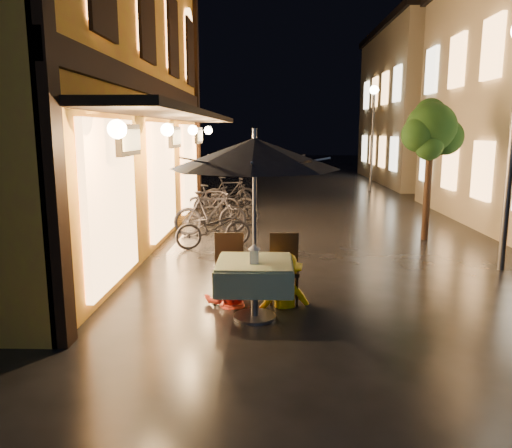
{
  "coord_description": "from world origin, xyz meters",
  "views": [
    {
      "loc": [
        -1.09,
        -6.7,
        2.42
      ],
      "look_at": [
        -1.3,
        0.13,
        1.15
      ],
      "focal_mm": 35.0,
      "sensor_mm": 36.0,
      "label": 1
    }
  ],
  "objects_px": {
    "person_orange": "(229,253)",
    "person_yellow": "(284,255)",
    "table_lantern": "(254,253)",
    "patio_umbrella": "(255,154)",
    "cafe_table": "(255,275)",
    "bicycle_0": "(213,228)"
  },
  "relations": [
    {
      "from": "person_orange",
      "to": "person_yellow",
      "type": "bearing_deg",
      "value": 175.71
    },
    {
      "from": "table_lantern",
      "to": "person_yellow",
      "type": "relative_size",
      "value": 0.17
    },
    {
      "from": "person_orange",
      "to": "patio_umbrella",
      "type": "bearing_deg",
      "value": 122.89
    },
    {
      "from": "table_lantern",
      "to": "cafe_table",
      "type": "bearing_deg",
      "value": 90.0
    },
    {
      "from": "person_orange",
      "to": "cafe_table",
      "type": "bearing_deg",
      "value": 122.89
    },
    {
      "from": "cafe_table",
      "to": "bicycle_0",
      "type": "bearing_deg",
      "value": 104.02
    },
    {
      "from": "person_yellow",
      "to": "cafe_table",
      "type": "bearing_deg",
      "value": 37.05
    },
    {
      "from": "person_yellow",
      "to": "bicycle_0",
      "type": "distance_m",
      "value": 3.79
    },
    {
      "from": "patio_umbrella",
      "to": "person_yellow",
      "type": "bearing_deg",
      "value": 52.61
    },
    {
      "from": "table_lantern",
      "to": "bicycle_0",
      "type": "height_order",
      "value": "table_lantern"
    },
    {
      "from": "cafe_table",
      "to": "patio_umbrella",
      "type": "bearing_deg",
      "value": -14.04
    },
    {
      "from": "table_lantern",
      "to": "person_orange",
      "type": "xyz_separation_m",
      "value": [
        -0.38,
        0.67,
        -0.17
      ]
    },
    {
      "from": "cafe_table",
      "to": "person_orange",
      "type": "bearing_deg",
      "value": 124.91
    },
    {
      "from": "cafe_table",
      "to": "table_lantern",
      "type": "distance_m",
      "value": 0.36
    },
    {
      "from": "cafe_table",
      "to": "person_yellow",
      "type": "distance_m",
      "value": 0.66
    },
    {
      "from": "table_lantern",
      "to": "person_orange",
      "type": "relative_size",
      "value": 0.17
    },
    {
      "from": "bicycle_0",
      "to": "person_yellow",
      "type": "bearing_deg",
      "value": 179.45
    },
    {
      "from": "patio_umbrella",
      "to": "table_lantern",
      "type": "distance_m",
      "value": 1.24
    },
    {
      "from": "person_orange",
      "to": "person_yellow",
      "type": "relative_size",
      "value": 1.02
    },
    {
      "from": "patio_umbrella",
      "to": "bicycle_0",
      "type": "height_order",
      "value": "patio_umbrella"
    },
    {
      "from": "person_orange",
      "to": "bicycle_0",
      "type": "xyz_separation_m",
      "value": [
        -0.62,
        3.47,
        -0.32
      ]
    },
    {
      "from": "table_lantern",
      "to": "person_orange",
      "type": "bearing_deg",
      "value": 119.44
    }
  ]
}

